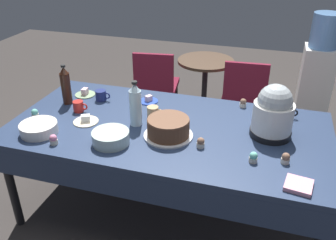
{
  "coord_description": "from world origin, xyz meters",
  "views": [
    {
      "loc": [
        0.63,
        -2.09,
        1.98
      ],
      "look_at": [
        0.0,
        0.0,
        0.8
      ],
      "focal_mm": 38.56,
      "sensor_mm": 36.0,
      "label": 1
    }
  ],
  "objects_px": {
    "dessert_plate_sage": "(85,93)",
    "glass_salad_bowl": "(111,137)",
    "potluck_table": "(168,134)",
    "cupcake_vanilla": "(54,140)",
    "frosted_layer_cake": "(168,128)",
    "slow_cooker": "(273,112)",
    "coffee_mug_red": "(79,106)",
    "coffee_mug_black": "(287,112)",
    "cupcake_mint": "(243,103)",
    "dessert_plate_cream": "(86,120)",
    "cupcake_rose": "(286,158)",
    "cupcake_lemon": "(201,143)",
    "cupcake_berry": "(253,157)",
    "maroon_chair_left": "(156,82)",
    "soda_bottle_cola": "(66,86)",
    "coffee_mug_navy": "(101,95)",
    "ceramic_snack_bowl": "(39,128)",
    "cupcake_cocoa": "(35,114)",
    "dessert_plate_cobalt": "(149,100)",
    "soda_bottle_water": "(135,105)",
    "maroon_chair_right": "(245,93)",
    "round_cafe_table": "(205,79)",
    "coffee_mug_tan": "(153,112)"
  },
  "relations": [
    {
      "from": "dessert_plate_sage",
      "to": "glass_salad_bowl",
      "type": "bearing_deg",
      "value": -50.0
    },
    {
      "from": "potluck_table",
      "to": "cupcake_vanilla",
      "type": "height_order",
      "value": "cupcake_vanilla"
    },
    {
      "from": "frosted_layer_cake",
      "to": "slow_cooker",
      "type": "bearing_deg",
      "value": 17.84
    },
    {
      "from": "potluck_table",
      "to": "coffee_mug_red",
      "type": "height_order",
      "value": "coffee_mug_red"
    },
    {
      "from": "coffee_mug_black",
      "to": "cupcake_mint",
      "type": "bearing_deg",
      "value": 164.96
    },
    {
      "from": "dessert_plate_cream",
      "to": "cupcake_rose",
      "type": "height_order",
      "value": "cupcake_rose"
    },
    {
      "from": "dessert_plate_sage",
      "to": "cupcake_lemon",
      "type": "distance_m",
      "value": 1.19
    },
    {
      "from": "cupcake_lemon",
      "to": "cupcake_berry",
      "type": "relative_size",
      "value": 1.0
    },
    {
      "from": "cupcake_berry",
      "to": "coffee_mug_black",
      "type": "distance_m",
      "value": 0.66
    },
    {
      "from": "cupcake_lemon",
      "to": "cupcake_rose",
      "type": "relative_size",
      "value": 1.0
    },
    {
      "from": "frosted_layer_cake",
      "to": "maroon_chair_left",
      "type": "distance_m",
      "value": 1.59
    },
    {
      "from": "soda_bottle_cola",
      "to": "coffee_mug_red",
      "type": "relative_size",
      "value": 2.74
    },
    {
      "from": "soda_bottle_cola",
      "to": "coffee_mug_red",
      "type": "bearing_deg",
      "value": -33.72
    },
    {
      "from": "potluck_table",
      "to": "cupcake_lemon",
      "type": "bearing_deg",
      "value": -35.57
    },
    {
      "from": "slow_cooker",
      "to": "coffee_mug_navy",
      "type": "distance_m",
      "value": 1.33
    },
    {
      "from": "slow_cooker",
      "to": "cupcake_mint",
      "type": "distance_m",
      "value": 0.46
    },
    {
      "from": "ceramic_snack_bowl",
      "to": "dessert_plate_cream",
      "type": "relative_size",
      "value": 1.4
    },
    {
      "from": "dessert_plate_sage",
      "to": "coffee_mug_navy",
      "type": "bearing_deg",
      "value": -16.08
    },
    {
      "from": "cupcake_cocoa",
      "to": "coffee_mug_black",
      "type": "bearing_deg",
      "value": 16.92
    },
    {
      "from": "dessert_plate_cobalt",
      "to": "coffee_mug_black",
      "type": "height_order",
      "value": "coffee_mug_black"
    },
    {
      "from": "ceramic_snack_bowl",
      "to": "soda_bottle_water",
      "type": "bearing_deg",
      "value": 27.53
    },
    {
      "from": "potluck_table",
      "to": "dessert_plate_cobalt",
      "type": "distance_m",
      "value": 0.43
    },
    {
      "from": "ceramic_snack_bowl",
      "to": "maroon_chair_right",
      "type": "height_order",
      "value": "maroon_chair_right"
    },
    {
      "from": "cupcake_cocoa",
      "to": "glass_salad_bowl",
      "type": "bearing_deg",
      "value": -13.32
    },
    {
      "from": "cupcake_berry",
      "to": "maroon_chair_right",
      "type": "relative_size",
      "value": 0.08
    },
    {
      "from": "coffee_mug_black",
      "to": "maroon_chair_right",
      "type": "bearing_deg",
      "value": 111.61
    },
    {
      "from": "ceramic_snack_bowl",
      "to": "maroon_chair_left",
      "type": "distance_m",
      "value": 1.71
    },
    {
      "from": "cupcake_cocoa",
      "to": "coffee_mug_red",
      "type": "bearing_deg",
      "value": 35.51
    },
    {
      "from": "soda_bottle_cola",
      "to": "round_cafe_table",
      "type": "xyz_separation_m",
      "value": [
        0.81,
        1.42,
        -0.4
      ]
    },
    {
      "from": "cupcake_vanilla",
      "to": "cupcake_cocoa",
      "type": "distance_m",
      "value": 0.43
    },
    {
      "from": "coffee_mug_tan",
      "to": "cupcake_rose",
      "type": "bearing_deg",
      "value": -19.11
    },
    {
      "from": "cupcake_rose",
      "to": "soda_bottle_cola",
      "type": "height_order",
      "value": "soda_bottle_cola"
    },
    {
      "from": "cupcake_lemon",
      "to": "coffee_mug_black",
      "type": "bearing_deg",
      "value": 48.33
    },
    {
      "from": "cupcake_lemon",
      "to": "cupcake_berry",
      "type": "bearing_deg",
      "value": -11.64
    },
    {
      "from": "ceramic_snack_bowl",
      "to": "cupcake_vanilla",
      "type": "relative_size",
      "value": 3.67
    },
    {
      "from": "cupcake_rose",
      "to": "cupcake_vanilla",
      "type": "bearing_deg",
      "value": -171.52
    },
    {
      "from": "cupcake_rose",
      "to": "round_cafe_table",
      "type": "distance_m",
      "value": 1.98
    },
    {
      "from": "cupcake_lemon",
      "to": "soda_bottle_water",
      "type": "bearing_deg",
      "value": 162.07
    },
    {
      "from": "cupcake_vanilla",
      "to": "cupcake_cocoa",
      "type": "xyz_separation_m",
      "value": [
        -0.33,
        0.28,
        0.0
      ]
    },
    {
      "from": "dessert_plate_cobalt",
      "to": "cupcake_mint",
      "type": "distance_m",
      "value": 0.73
    },
    {
      "from": "frosted_layer_cake",
      "to": "maroon_chair_left",
      "type": "xyz_separation_m",
      "value": [
        -0.58,
        1.45,
        -0.32
      ]
    },
    {
      "from": "dessert_plate_sage",
      "to": "coffee_mug_navy",
      "type": "height_order",
      "value": "coffee_mug_navy"
    },
    {
      "from": "cupcake_mint",
      "to": "soda_bottle_water",
      "type": "xyz_separation_m",
      "value": [
        -0.68,
        -0.5,
        0.12
      ]
    },
    {
      "from": "cupcake_mint",
      "to": "cupcake_rose",
      "type": "height_order",
      "value": "same"
    },
    {
      "from": "slow_cooker",
      "to": "dessert_plate_cream",
      "type": "distance_m",
      "value": 1.28
    },
    {
      "from": "cupcake_cocoa",
      "to": "coffee_mug_navy",
      "type": "relative_size",
      "value": 0.54
    },
    {
      "from": "potluck_table",
      "to": "ceramic_snack_bowl",
      "type": "bearing_deg",
      "value": -157.18
    },
    {
      "from": "dessert_plate_cobalt",
      "to": "dessert_plate_sage",
      "type": "bearing_deg",
      "value": -176.49
    },
    {
      "from": "coffee_mug_navy",
      "to": "round_cafe_table",
      "type": "relative_size",
      "value": 0.17
    },
    {
      "from": "cupcake_lemon",
      "to": "coffee_mug_tan",
      "type": "relative_size",
      "value": 0.56
    }
  ]
}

